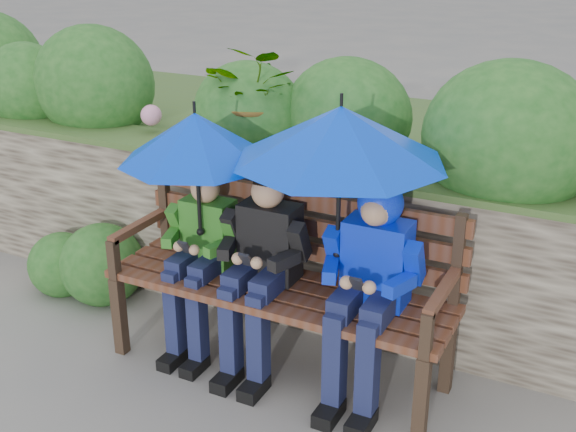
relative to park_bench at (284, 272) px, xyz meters
The scene contains 8 objects.
ground 0.61m from the park_bench, 69.41° to the right, with size 60.00×60.00×0.00m, color slate.
garden_backdrop 1.41m from the park_bench, 87.53° to the left, with size 8.03×2.88×1.80m.
park_bench is the anchor object (origin of this frame).
boy_left 0.49m from the park_bench, behind, with size 0.43×0.50×1.09m.
boy_middle 0.15m from the park_bench, 134.60° to the right, with size 0.48×0.55×1.15m.
boy_right 0.55m from the park_bench, ahead, with size 0.49×0.60×1.18m.
umbrella_left 0.87m from the park_bench, 167.99° to the right, with size 0.83×0.83×0.75m.
umbrella_right 0.90m from the park_bench, 10.68° to the right, with size 1.06×1.06×0.84m.
Camera 1 is at (1.53, -2.95, 2.33)m, focal length 45.00 mm.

